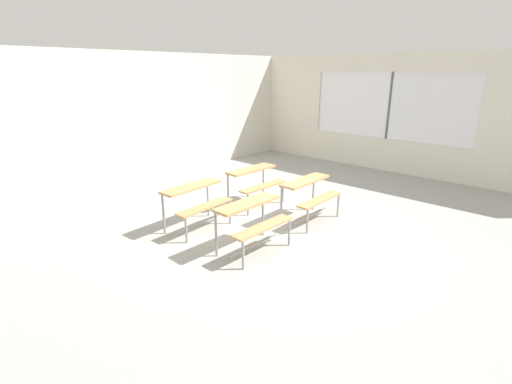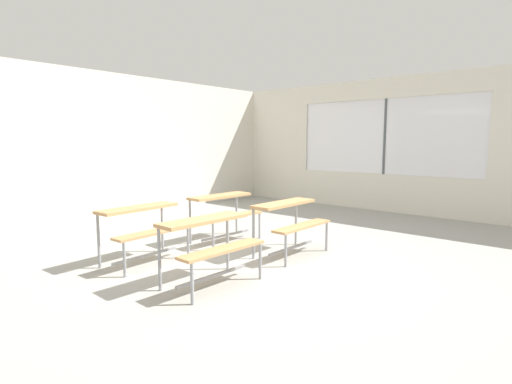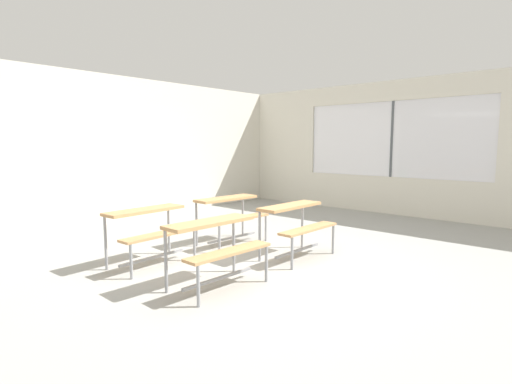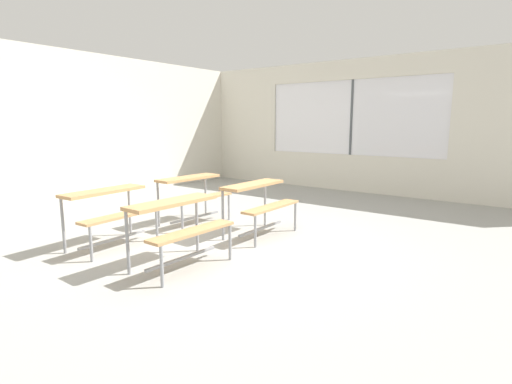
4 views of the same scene
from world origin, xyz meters
name	(u,v)px [view 1 (image 1 of 4)]	position (x,y,z in m)	size (l,w,h in m)	color
ground	(285,232)	(0.00, 0.00, -0.03)	(10.00, 9.00, 0.05)	#9E9E99
wall_back	(134,119)	(0.00, 4.50, 1.50)	(10.00, 0.12, 3.00)	silver
wall_right	(413,118)	(5.00, -0.13, 1.45)	(0.12, 9.00, 3.00)	silver
desk_bench_r0c0	(253,215)	(-0.87, -0.06, 0.56)	(1.11, 0.62, 0.74)	tan
desk_bench_r0c1	(310,190)	(0.68, -0.03, 0.56)	(1.10, 0.59, 0.74)	tan
desk_bench_r1c0	(196,197)	(-0.90, 1.20, 0.56)	(1.13, 0.64, 0.74)	tan
desk_bench_r1c1	(255,178)	(0.61, 1.22, 0.56)	(1.12, 0.64, 0.74)	tan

